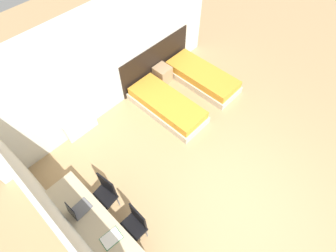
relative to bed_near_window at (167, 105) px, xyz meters
name	(u,v)px	position (x,y,z in m)	size (l,w,h in m)	color
ground_plane	(243,200)	(-0.63, -2.70, -0.18)	(20.00, 20.00, 0.00)	tan
wall_back	(110,60)	(-0.63, 1.08, 1.17)	(6.20, 0.05, 2.70)	silver
wall_left	(52,208)	(-3.25, -0.82, 1.17)	(0.05, 4.76, 2.70)	silver
headboard_panel	(156,62)	(0.68, 1.05, 0.34)	(2.34, 0.03, 1.05)	black
bed_near_window	(167,105)	(0.00, 0.00, 0.00)	(0.87, 2.03, 0.38)	beige
bed_near_door	(202,77)	(1.37, 0.00, 0.00)	(0.87, 2.03, 0.38)	beige
nightstand	(162,74)	(0.68, 0.81, 0.05)	(0.39, 0.40, 0.46)	tan
radiator	(81,126)	(-1.83, 0.96, 0.08)	(0.76, 0.12, 0.53)	silver
desk	(98,227)	(-2.96, -1.23, 0.41)	(0.54, 2.18, 0.75)	#C6B28E
chair_near_laptop	(104,194)	(-2.51, -0.83, 0.35)	(0.46, 0.46, 0.98)	black
chair_near_notebook	(134,225)	(-2.51, -1.62, 0.35)	(0.42, 0.42, 0.98)	black
laptop	(78,210)	(-3.02, -0.85, 0.63)	(0.34, 0.26, 0.34)	slate
open_notebook	(111,238)	(-2.92, -1.58, 0.57)	(0.34, 0.26, 0.02)	#236B3D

